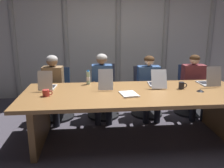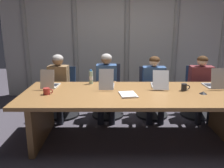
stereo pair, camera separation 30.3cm
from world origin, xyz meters
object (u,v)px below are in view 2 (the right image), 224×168
Objects in this scene: laptop_left_end at (50,84)px; office_chair_right_mid at (197,97)px; office_chair_left_end at (63,98)px; spiral_notepad at (128,95)px; laptop_left_mid at (106,84)px; person_center at (154,84)px; water_bottle_primary at (91,77)px; laptop_right_mid at (214,83)px; conference_mic_left_side at (203,93)px; person_left_mid at (106,83)px; person_right_mid at (201,84)px; coffee_mug_far at (46,91)px; laptop_center at (159,84)px; office_chair_center at (151,97)px; coffee_mug_near at (184,87)px; person_left_end at (57,83)px.

laptop_left_end is 0.41× the size of office_chair_right_mid.
spiral_notepad is at bearing 47.83° from office_chair_left_end.
laptop_left_mid is 0.39× the size of person_center.
person_center is at bearing -67.72° from laptop_left_end.
person_center reaches higher than water_bottle_primary.
laptop_left_end is 0.42× the size of office_chair_left_end.
spiral_notepad is at bearing -48.20° from water_bottle_primary.
laptop_right_mid is at bearing -86.11° from laptop_left_end.
person_left_mid is at bearing 146.61° from conference_mic_left_side.
coffee_mug_far is (-2.55, -0.94, 0.14)m from person_right_mid.
coffee_mug_far is at bearing -58.13° from office_chair_right_mid.
laptop_left_end is 0.89m from laptop_left_mid.
office_chair_center is (0.02, 0.71, -0.46)m from laptop_center.
laptop_center is 0.53× the size of office_chair_left_end.
person_right_mid is (1.71, 0.59, -0.15)m from laptop_left_mid.
office_chair_left_end is 0.91m from person_left_mid.
office_chair_left_end is at bearing 1.40° from laptop_left_end.
laptop_left_end is 0.32× the size of person_left_mid.
coffee_mug_far is 2.22m from conference_mic_left_side.
laptop_right_mid is 1.80m from person_left_mid.
person_center is 0.83m from coffee_mug_near.
office_chair_right_mid is at bearing 58.62° from coffee_mug_near.
spiral_notepad is (1.15, -0.04, -0.04)m from coffee_mug_far.
person_right_mid is 10.53× the size of conference_mic_left_side.
laptop_left_end is 1.83m from person_center.
laptop_right_mid reaches higher than water_bottle_primary.
conference_mic_left_side is (2.26, -0.35, -0.04)m from laptop_left_end.
office_chair_left_end is at bearing 51.50° from laptop_left_mid.
office_chair_right_mid reaches higher than spiral_notepad.
office_chair_center reaches higher than coffee_mug_near.
laptop_center reaches higher than spiral_notepad.
water_bottle_primary is at bearing -76.96° from person_right_mid.
person_center reaches higher than laptop_right_mid.
person_right_mid is 4.91× the size of water_bottle_primary.
coffee_mug_far is at bearing 97.06° from laptop_right_mid.
water_bottle_primary is (-1.98, -0.50, 0.51)m from office_chair_right_mid.
laptop_left_mid is at bearing -42.66° from water_bottle_primary.
laptop_left_mid is at bearing 89.28° from laptop_right_mid.
laptop_center reaches higher than office_chair_left_end.
laptop_left_mid is 1.82m from person_right_mid.
laptop_left_mid is 0.91m from coffee_mug_far.
person_left_end is 1.76m from person_center.
office_chair_center is 8.36× the size of conference_mic_left_side.
office_chair_center is (1.73, 0.73, -0.46)m from laptop_left_end.
coffee_mug_near is at bearing 74.20° from person_left_end.
laptop_left_mid is at bearing 166.44° from conference_mic_left_side.
laptop_right_mid reaches higher than office_chair_left_end.
person_right_mid is at bearing 9.90° from water_bottle_primary.
conference_mic_left_side is (2.29, -0.92, 0.09)m from person_left_end.
coffee_mug_far is (0.01, -1.10, 0.45)m from office_chair_left_end.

